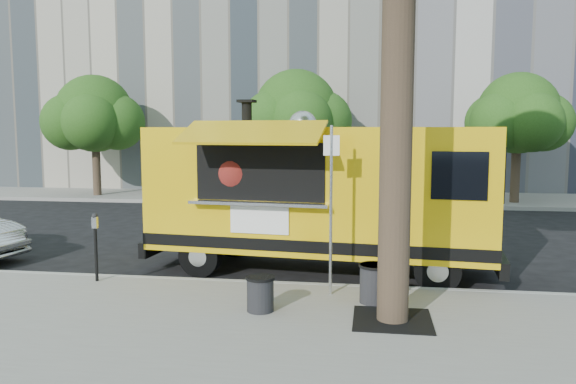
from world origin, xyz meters
name	(u,v)px	position (x,y,z in m)	size (l,w,h in m)	color
ground	(262,276)	(0.00, 0.00, 0.00)	(120.00, 120.00, 0.00)	black
sidewalk	(207,345)	(0.00, -4.00, 0.07)	(60.00, 6.00, 0.15)	gray
curb	(253,285)	(0.00, -0.93, 0.07)	(60.00, 0.14, 0.16)	#999993
far_sidewalk	(320,197)	(0.00, 13.50, 0.07)	(60.00, 5.00, 0.15)	gray
building_mid	(549,6)	(12.00, 23.00, 10.00)	(20.00, 14.00, 20.00)	#A8A29D
tree_well	(392,320)	(2.60, -2.80, 0.15)	(1.20, 1.20, 0.02)	black
far_tree_a	(95,114)	(-10.00, 12.30, 3.78)	(3.42, 3.42, 5.36)	#33261C
far_tree_b	(296,112)	(-1.00, 12.70, 3.83)	(3.60, 3.60, 5.50)	#33261C
far_tree_c	(518,114)	(8.00, 12.40, 3.72)	(3.24, 3.24, 5.21)	#33261C
sign_post	(331,200)	(1.55, -1.55, 1.85)	(0.28, 0.06, 3.00)	silver
parking_meter	(95,239)	(-3.00, -1.35, 0.98)	(0.11, 0.11, 1.33)	black
food_truck	(318,192)	(1.12, 0.57, 1.74)	(7.66, 3.83, 3.70)	yellow
trash_bin_left	(260,293)	(0.50, -2.66, 0.45)	(0.47, 0.47, 0.57)	black
trash_bin_right	(375,282)	(2.33, -1.94, 0.50)	(0.55, 0.55, 0.66)	black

